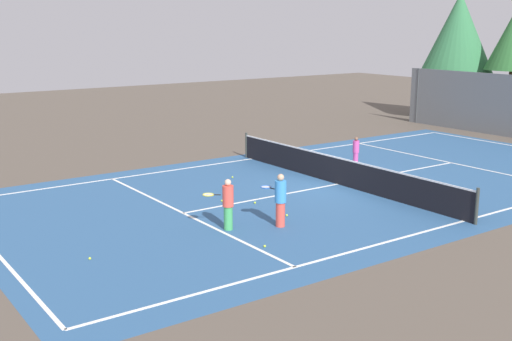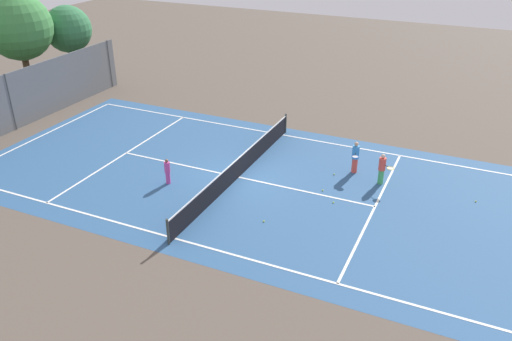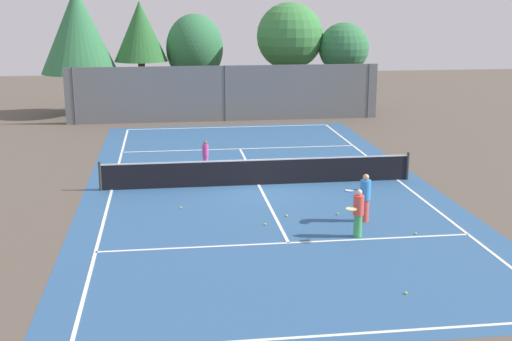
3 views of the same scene
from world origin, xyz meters
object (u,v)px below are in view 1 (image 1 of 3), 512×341
(tennis_ball_2, at_px, (287,215))
(tennis_ball_3, at_px, (265,246))
(tennis_ball_4, at_px, (222,201))
(tennis_ball_0, at_px, (255,203))
(tennis_ball_1, at_px, (232,177))
(player_0, at_px, (356,151))
(player_2, at_px, (280,199))
(tennis_ball_5, at_px, (90,258))
(player_1, at_px, (227,204))

(tennis_ball_2, height_order, tennis_ball_3, same)
(tennis_ball_4, bearing_deg, tennis_ball_0, 42.27)
(tennis_ball_1, bearing_deg, player_0, 77.45)
(player_0, height_order, tennis_ball_2, player_0)
(tennis_ball_1, relative_size, tennis_ball_4, 1.00)
(player_2, bearing_deg, tennis_ball_5, -95.97)
(player_1, relative_size, tennis_ball_5, 22.29)
(player_1, relative_size, player_2, 0.95)
(player_0, relative_size, tennis_ball_3, 18.47)
(tennis_ball_0, bearing_deg, player_0, 108.62)
(player_2, height_order, tennis_ball_0, player_2)
(player_0, xyz_separation_m, tennis_ball_5, (4.02, -12.88, -0.59))
(tennis_ball_1, bearing_deg, tennis_ball_3, -26.99)
(player_2, height_order, tennis_ball_5, player_2)
(player_0, height_order, tennis_ball_1, player_0)
(player_0, bearing_deg, tennis_ball_0, -71.38)
(tennis_ball_4, bearing_deg, tennis_ball_2, 16.22)
(tennis_ball_0, bearing_deg, tennis_ball_1, 158.34)
(player_2, height_order, tennis_ball_2, player_2)
(player_1, xyz_separation_m, tennis_ball_4, (-2.57, 1.43, -0.73))
(tennis_ball_1, distance_m, tennis_ball_2, 5.28)
(tennis_ball_1, xyz_separation_m, tennis_ball_3, (6.96, -3.55, 0.00))
(player_1, bearing_deg, player_2, 66.14)
(player_1, height_order, tennis_ball_2, player_1)
(player_1, height_order, tennis_ball_5, player_1)
(player_2, distance_m, tennis_ball_1, 6.20)
(player_0, distance_m, player_1, 9.66)
(tennis_ball_1, bearing_deg, tennis_ball_0, -21.66)
(tennis_ball_1, distance_m, tennis_ball_4, 3.33)
(tennis_ball_5, bearing_deg, tennis_ball_2, 90.84)
(player_2, bearing_deg, tennis_ball_4, 179.32)
(player_0, height_order, player_2, player_2)
(player_0, bearing_deg, player_2, -58.19)
(tennis_ball_0, relative_size, tennis_ball_4, 1.00)
(tennis_ball_0, xyz_separation_m, tennis_ball_5, (1.79, -6.26, 0.00))
(tennis_ball_1, distance_m, tennis_ball_5, 9.21)
(player_0, relative_size, tennis_ball_4, 18.47)
(tennis_ball_2, distance_m, tennis_ball_4, 2.62)
(player_1, height_order, tennis_ball_4, player_1)
(tennis_ball_2, bearing_deg, tennis_ball_1, 165.03)
(player_1, relative_size, tennis_ball_1, 22.29)
(tennis_ball_2, xyz_separation_m, tennis_ball_4, (-2.52, -0.73, 0.00))
(tennis_ball_0, bearing_deg, player_1, -51.24)
(player_1, distance_m, tennis_ball_5, 4.15)
(tennis_ball_1, relative_size, tennis_ball_2, 1.00)
(player_1, distance_m, tennis_ball_4, 3.03)
(player_0, distance_m, tennis_ball_3, 10.56)
(tennis_ball_2, distance_m, tennis_ball_3, 2.87)
(tennis_ball_0, height_order, tennis_ball_4, same)
(player_0, bearing_deg, tennis_ball_1, -102.55)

